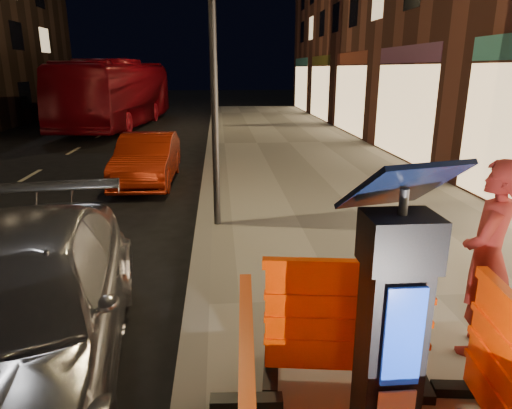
{
  "coord_description": "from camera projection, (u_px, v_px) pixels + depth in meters",
  "views": [
    {
      "loc": [
        0.32,
        -4.98,
        2.9
      ],
      "look_at": [
        0.8,
        1.0,
        1.1
      ],
      "focal_mm": 32.0,
      "sensor_mm": 36.0,
      "label": 1
    }
  ],
  "objects": [
    {
      "name": "ground_plane",
      "position": [
        197.0,
        316.0,
        5.56
      ],
      "size": [
        120.0,
        120.0,
        0.0
      ],
      "primitive_type": "plane",
      "color": "black",
      "rests_on": "ground"
    },
    {
      "name": "sidewalk",
      "position": [
        435.0,
        300.0,
        5.77
      ],
      "size": [
        6.0,
        60.0,
        0.15
      ],
      "primitive_type": "cube",
      "color": "gray",
      "rests_on": "ground"
    },
    {
      "name": "kerb",
      "position": [
        197.0,
        310.0,
        5.54
      ],
      "size": [
        0.3,
        60.0,
        0.15
      ],
      "primitive_type": "cube",
      "color": "slate",
      "rests_on": "ground"
    },
    {
      "name": "parking_kiosk",
      "position": [
        391.0,
        336.0,
        2.99
      ],
      "size": [
        0.73,
        0.73,
        2.12
      ],
      "primitive_type": "cube",
      "rotation": [
        0.0,
        0.0,
        -0.09
      ],
      "color": "black",
      "rests_on": "sidewalk"
    },
    {
      "name": "barrier_back",
      "position": [
        347.0,
        322.0,
        4.03
      ],
      "size": [
        1.59,
        0.83,
        1.18
      ],
      "primitive_type": "cube",
      "rotation": [
        0.0,
        0.0,
        -0.14
      ],
      "color": "#FF3F00",
      "rests_on": "sidewalk"
    },
    {
      "name": "barrier_kerbside",
      "position": [
        247.0,
        404.0,
        3.05
      ],
      "size": [
        0.71,
        1.55,
        1.18
      ],
      "primitive_type": "cube",
      "rotation": [
        0.0,
        0.0,
        1.52
      ],
      "color": "#FF3F00",
      "rests_on": "sidewalk"
    },
    {
      "name": "car_silver",
      "position": [
        24.0,
        379.0,
        4.43
      ],
      "size": [
        2.68,
        5.22,
        1.45
      ],
      "primitive_type": "imported",
      "rotation": [
        0.0,
        0.0,
        0.14
      ],
      "color": "silver",
      "rests_on": "ground"
    },
    {
      "name": "car_red",
      "position": [
        149.0,
        183.0,
        12.02
      ],
      "size": [
        1.38,
        3.87,
        1.27
      ],
      "primitive_type": "imported",
      "rotation": [
        0.0,
        0.0,
        -0.01
      ],
      "color": "maroon",
      "rests_on": "ground"
    },
    {
      "name": "bus_doubledecker",
      "position": [
        121.0,
        126.0,
        23.74
      ],
      "size": [
        3.87,
        12.08,
        3.31
      ],
      "primitive_type": "imported",
      "rotation": [
        0.0,
        0.0,
        -0.09
      ],
      "color": "maroon",
      "rests_on": "ground"
    },
    {
      "name": "man",
      "position": [
        487.0,
        259.0,
        4.39
      ],
      "size": [
        0.84,
        0.84,
        1.96
      ],
      "primitive_type": "imported",
      "rotation": [
        0.0,
        0.0,
        -2.35
      ],
      "color": "maroon",
      "rests_on": "sidewalk"
    },
    {
      "name": "street_lamp_mid",
      "position": [
        213.0,
        52.0,
        7.54
      ],
      "size": [
        0.12,
        0.12,
        6.0
      ],
      "primitive_type": "cylinder",
      "color": "#3F3F44",
      "rests_on": "sidewalk"
    },
    {
      "name": "street_lamp_far",
      "position": [
        216.0,
        63.0,
        21.86
      ],
      "size": [
        0.12,
        0.12,
        6.0
      ],
      "primitive_type": "cylinder",
      "color": "#3F3F44",
      "rests_on": "sidewalk"
    }
  ]
}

